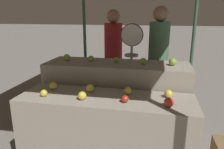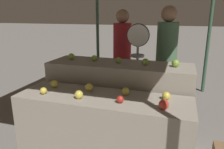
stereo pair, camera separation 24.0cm
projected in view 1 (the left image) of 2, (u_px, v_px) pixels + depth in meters
display_counter_front at (106, 136)px, 2.28m from camera, size 1.76×0.55×0.86m
display_counter_back at (117, 104)px, 2.82m from camera, size 1.76×0.55×1.07m
apple_front_0 at (44, 93)px, 2.17m from camera, size 0.07×0.07×0.07m
apple_front_1 at (82, 96)px, 2.08m from camera, size 0.08×0.08×0.08m
apple_front_2 at (125, 99)px, 2.02m from camera, size 0.07×0.07×0.07m
apple_front_3 at (169, 102)px, 1.92m from camera, size 0.09×0.09×0.09m
apple_front_4 at (53, 86)px, 2.37m from camera, size 0.08×0.08×0.08m
apple_front_5 at (90, 88)px, 2.30m from camera, size 0.08×0.08×0.08m
apple_front_6 at (128, 91)px, 2.22m from camera, size 0.08×0.08×0.08m
apple_front_7 at (168, 94)px, 2.14m from camera, size 0.08×0.08×0.08m
apple_back_0 at (67, 57)px, 2.79m from camera, size 0.09×0.09×0.09m
apple_back_1 at (91, 59)px, 2.73m from camera, size 0.08×0.08×0.08m
apple_back_2 at (116, 60)px, 2.67m from camera, size 0.07×0.07×0.07m
apple_back_3 at (143, 61)px, 2.59m from camera, size 0.08×0.08×0.08m
apple_back_4 at (173, 62)px, 2.53m from camera, size 0.09×0.09×0.09m
produce_scale at (132, 52)px, 3.16m from camera, size 0.32×0.20×1.53m
person_vendor_at_scale at (158, 54)px, 3.42m from camera, size 0.36×0.36×1.77m
person_customer_left at (113, 51)px, 3.86m from camera, size 0.42×0.42×1.73m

